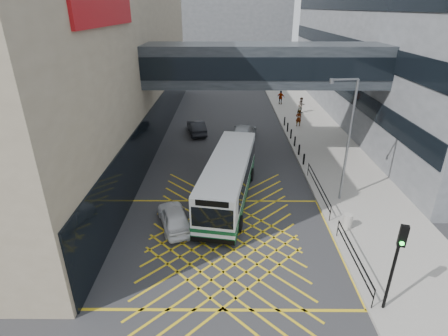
{
  "coord_description": "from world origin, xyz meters",
  "views": [
    {
      "loc": [
        0.11,
        -15.21,
        11.49
      ],
      "look_at": [
        0.0,
        4.0,
        2.6
      ],
      "focal_mm": 28.0,
      "sensor_mm": 36.0,
      "label": 1
    }
  ],
  "objects_px": {
    "car_silver": "(244,131)",
    "pedestrian_a": "(299,118)",
    "car_dark": "(197,127)",
    "pedestrian_b": "(301,105)",
    "street_lamp": "(347,134)",
    "bus": "(229,177)",
    "traffic_light": "(397,256)",
    "litter_bin": "(347,221)",
    "pedestrian_c": "(281,98)",
    "car_white": "(174,217)"
  },
  "relations": [
    {
      "from": "car_silver",
      "to": "pedestrian_a",
      "type": "distance_m",
      "value": 6.85
    },
    {
      "from": "car_dark",
      "to": "pedestrian_b",
      "type": "relative_size",
      "value": 2.36
    },
    {
      "from": "street_lamp",
      "to": "pedestrian_b",
      "type": "distance_m",
      "value": 20.44
    },
    {
      "from": "bus",
      "to": "street_lamp",
      "type": "xyz_separation_m",
      "value": [
        7.04,
        -0.21,
        2.98
      ]
    },
    {
      "from": "traffic_light",
      "to": "pedestrian_a",
      "type": "height_order",
      "value": "traffic_light"
    },
    {
      "from": "traffic_light",
      "to": "litter_bin",
      "type": "distance_m",
      "value": 6.29
    },
    {
      "from": "car_silver",
      "to": "street_lamp",
      "type": "xyz_separation_m",
      "value": [
        5.57,
        -11.62,
        3.78
      ]
    },
    {
      "from": "pedestrian_b",
      "to": "bus",
      "type": "bearing_deg",
      "value": -128.27
    },
    {
      "from": "car_silver",
      "to": "pedestrian_a",
      "type": "xyz_separation_m",
      "value": [
        5.85,
        3.55,
        0.25
      ]
    },
    {
      "from": "bus",
      "to": "pedestrian_b",
      "type": "bearing_deg",
      "value": 76.22
    },
    {
      "from": "pedestrian_c",
      "to": "car_dark",
      "type": "bearing_deg",
      "value": 69.28
    },
    {
      "from": "car_dark",
      "to": "traffic_light",
      "type": "distance_m",
      "value": 24.37
    },
    {
      "from": "car_dark",
      "to": "pedestrian_b",
      "type": "distance_m",
      "value": 13.57
    },
    {
      "from": "car_white",
      "to": "pedestrian_b",
      "type": "distance_m",
      "value": 25.92
    },
    {
      "from": "car_dark",
      "to": "car_white",
      "type": "bearing_deg",
      "value": 76.06
    },
    {
      "from": "pedestrian_a",
      "to": "car_white",
      "type": "bearing_deg",
      "value": 54.18
    },
    {
      "from": "pedestrian_b",
      "to": "pedestrian_a",
      "type": "bearing_deg",
      "value": -119.15
    },
    {
      "from": "pedestrian_c",
      "to": "bus",
      "type": "bearing_deg",
      "value": 95.48
    },
    {
      "from": "traffic_light",
      "to": "pedestrian_b",
      "type": "xyz_separation_m",
      "value": [
        2.26,
        29.28,
        -1.81
      ]
    },
    {
      "from": "car_dark",
      "to": "car_silver",
      "type": "height_order",
      "value": "car_silver"
    },
    {
      "from": "bus",
      "to": "street_lamp",
      "type": "height_order",
      "value": "street_lamp"
    },
    {
      "from": "car_white",
      "to": "traffic_light",
      "type": "relative_size",
      "value": 0.97
    },
    {
      "from": "bus",
      "to": "pedestrian_b",
      "type": "xyz_separation_m",
      "value": [
        8.57,
        19.88,
        -0.49
      ]
    },
    {
      "from": "car_silver",
      "to": "traffic_light",
      "type": "distance_m",
      "value": 21.47
    },
    {
      "from": "car_white",
      "to": "pedestrian_c",
      "type": "xyz_separation_m",
      "value": [
        9.87,
        27.18,
        0.38
      ]
    },
    {
      "from": "traffic_light",
      "to": "pedestrian_b",
      "type": "bearing_deg",
      "value": 102.84
    },
    {
      "from": "car_white",
      "to": "car_dark",
      "type": "xyz_separation_m",
      "value": [
        0.02,
        16.22,
        0.03
      ]
    },
    {
      "from": "car_dark",
      "to": "street_lamp",
      "type": "xyz_separation_m",
      "value": [
        10.14,
        -13.18,
        3.87
      ]
    },
    {
      "from": "car_white",
      "to": "traffic_light",
      "type": "bearing_deg",
      "value": 127.86
    },
    {
      "from": "traffic_light",
      "to": "pedestrian_c",
      "type": "relative_size",
      "value": 2.42
    },
    {
      "from": "car_white",
      "to": "pedestrian_c",
      "type": "height_order",
      "value": "pedestrian_c"
    },
    {
      "from": "car_dark",
      "to": "litter_bin",
      "type": "bearing_deg",
      "value": 106.6
    },
    {
      "from": "litter_bin",
      "to": "bus",
      "type": "bearing_deg",
      "value": 151.81
    },
    {
      "from": "car_silver",
      "to": "traffic_light",
      "type": "relative_size",
      "value": 1.17
    },
    {
      "from": "pedestrian_a",
      "to": "street_lamp",
      "type": "bearing_deg",
      "value": 82.93
    },
    {
      "from": "traffic_light",
      "to": "pedestrian_a",
      "type": "bearing_deg",
      "value": 104.87
    },
    {
      "from": "car_dark",
      "to": "pedestrian_b",
      "type": "xyz_separation_m",
      "value": [
        11.67,
        6.91,
        0.4
      ]
    },
    {
      "from": "car_silver",
      "to": "litter_bin",
      "type": "bearing_deg",
      "value": 120.31
    },
    {
      "from": "car_dark",
      "to": "bus",
      "type": "bearing_deg",
      "value": 89.57
    },
    {
      "from": "pedestrian_a",
      "to": "pedestrian_b",
      "type": "bearing_deg",
      "value": -110.19
    },
    {
      "from": "street_lamp",
      "to": "pedestrian_c",
      "type": "relative_size",
      "value": 4.45
    },
    {
      "from": "street_lamp",
      "to": "pedestrian_a",
      "type": "distance_m",
      "value": 15.58
    },
    {
      "from": "car_dark",
      "to": "pedestrian_a",
      "type": "distance_m",
      "value": 10.62
    },
    {
      "from": "car_white",
      "to": "street_lamp",
      "type": "bearing_deg",
      "value": 177.65
    },
    {
      "from": "car_silver",
      "to": "pedestrian_b",
      "type": "bearing_deg",
      "value": -118.65
    },
    {
      "from": "car_white",
      "to": "litter_bin",
      "type": "distance_m",
      "value": 9.74
    },
    {
      "from": "bus",
      "to": "street_lamp",
      "type": "distance_m",
      "value": 7.65
    },
    {
      "from": "traffic_light",
      "to": "pedestrian_a",
      "type": "distance_m",
      "value": 24.45
    },
    {
      "from": "car_white",
      "to": "pedestrian_b",
      "type": "bearing_deg",
      "value": -135.85
    },
    {
      "from": "car_white",
      "to": "pedestrian_a",
      "type": "relative_size",
      "value": 2.38
    }
  ]
}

